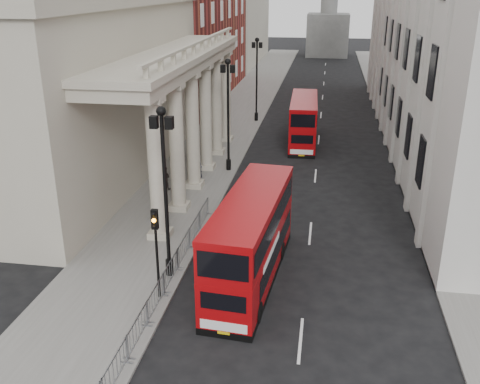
{
  "coord_description": "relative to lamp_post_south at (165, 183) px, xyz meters",
  "views": [
    {
      "loc": [
        6.45,
        -18.02,
        13.38
      ],
      "look_at": [
        2.05,
        9.09,
        2.65
      ],
      "focal_mm": 40.0,
      "sensor_mm": 36.0,
      "label": 1
    }
  ],
  "objects": [
    {
      "name": "brick_building",
      "position": [
        -9.9,
        44.0,
        6.09
      ],
      "size": [
        9.0,
        32.0,
        22.0
      ],
      "primitive_type": "cube",
      "color": "maroon",
      "rests_on": "ground"
    },
    {
      "name": "ground",
      "position": [
        0.6,
        -4.0,
        -4.91
      ],
      "size": [
        260.0,
        260.0,
        0.0
      ],
      "primitive_type": "plane",
      "color": "black",
      "rests_on": "ground"
    },
    {
      "name": "lamp_post_north",
      "position": [
        0.0,
        32.0,
        0.0
      ],
      "size": [
        1.05,
        0.44,
        8.32
      ],
      "color": "black",
      "rests_on": "sidewalk_west"
    },
    {
      "name": "bus_far",
      "position": [
        5.18,
        24.65,
        -2.8
      ],
      "size": [
        2.55,
        9.41,
        4.03
      ],
      "rotation": [
        0.0,
        0.0,
        0.03
      ],
      "color": "#A1070B",
      "rests_on": "ground"
    },
    {
      "name": "lamp_post_mid",
      "position": [
        0.0,
        16.0,
        0.0
      ],
      "size": [
        1.05,
        0.44,
        8.32
      ],
      "color": "black",
      "rests_on": "sidewalk_west"
    },
    {
      "name": "bus_near",
      "position": [
        3.93,
        0.44,
        -2.69
      ],
      "size": [
        3.17,
        10.0,
        4.25
      ],
      "rotation": [
        0.0,
        0.0,
        -0.08
      ],
      "color": "#9C070A",
      "rests_on": "ground"
    },
    {
      "name": "lamp_post_south",
      "position": [
        0.0,
        0.0,
        0.0
      ],
      "size": [
        1.05,
        0.44,
        8.32
      ],
      "color": "black",
      "rests_on": "sidewalk_west"
    },
    {
      "name": "pedestrian_b",
      "position": [
        -3.58,
        11.19,
        -3.98
      ],
      "size": [
        0.82,
        0.65,
        1.61
      ],
      "primitive_type": "imported",
      "rotation": [
        0.0,
        0.0,
        3.2
      ],
      "color": "#292321",
      "rests_on": "sidewalk_west"
    },
    {
      "name": "sidewalk_east",
      "position": [
        14.1,
        26.0,
        -4.85
      ],
      "size": [
        3.0,
        140.0,
        0.12
      ],
      "primitive_type": "cube",
      "color": "slate",
      "rests_on": "ground"
    },
    {
      "name": "pedestrian_a",
      "position": [
        -2.68,
        6.26,
        -3.99
      ],
      "size": [
        0.68,
        0.57,
        1.6
      ],
      "primitive_type": "imported",
      "rotation": [
        0.0,
        0.0,
        0.37
      ],
      "color": "black",
      "rests_on": "sidewalk_west"
    },
    {
      "name": "pedestrian_c",
      "position": [
        -1.9,
        13.64,
        -3.84
      ],
      "size": [
        1.09,
        0.9,
        1.91
      ],
      "primitive_type": "imported",
      "rotation": [
        0.0,
        0.0,
        5.92
      ],
      "color": "black",
      "rests_on": "sidewalk_west"
    },
    {
      "name": "crowd_barriers",
      "position": [
        0.25,
        -1.77,
        -4.24
      ],
      "size": [
        0.5,
        18.75,
        1.1
      ],
      "color": "gray",
      "rests_on": "sidewalk_west"
    },
    {
      "name": "west_building_far",
      "position": [
        -9.9,
        76.0,
        5.09
      ],
      "size": [
        9.0,
        30.0,
        20.0
      ],
      "primitive_type": "cube",
      "color": "#A8A18D",
      "rests_on": "ground"
    },
    {
      "name": "traffic_light",
      "position": [
        0.1,
        -2.02,
        -1.8
      ],
      "size": [
        0.28,
        0.33,
        4.3
      ],
      "color": "black",
      "rests_on": "sidewalk_west"
    },
    {
      "name": "sidewalk_west",
      "position": [
        -2.4,
        26.0,
        -4.85
      ],
      "size": [
        6.0,
        140.0,
        0.12
      ],
      "primitive_type": "cube",
      "color": "slate",
      "rests_on": "ground"
    },
    {
      "name": "portico_building",
      "position": [
        -9.9,
        14.0,
        1.09
      ],
      "size": [
        9.0,
        28.0,
        12.0
      ],
      "primitive_type": "cube",
      "color": "#A8A18D",
      "rests_on": "ground"
    },
    {
      "name": "kerb",
      "position": [
        0.55,
        26.0,
        -4.84
      ],
      "size": [
        0.2,
        140.0,
        0.14
      ],
      "primitive_type": "cube",
      "color": "slate",
      "rests_on": "ground"
    }
  ]
}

